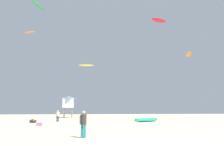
% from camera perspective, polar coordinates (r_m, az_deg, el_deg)
% --- Properties ---
extents(ground_plane, '(120.00, 120.00, 0.00)m').
position_cam_1_polar(ground_plane, '(11.91, 9.43, -17.37)').
color(ground_plane, beige).
extents(person_foreground, '(0.50, 0.37, 1.64)m').
position_cam_1_polar(person_foreground, '(14.39, -7.16, -12.10)').
color(person_foreground, teal).
rests_on(person_foreground, ground).
extents(person_midground, '(0.50, 0.35, 1.55)m').
position_cam_1_polar(person_midground, '(32.02, -13.46, -10.21)').
color(person_midground, navy).
rests_on(person_midground, ground).
extents(kite_grounded_near, '(1.78, 3.43, 0.40)m').
position_cam_1_polar(kite_grounded_near, '(32.10, -19.22, -11.24)').
color(kite_grounded_near, '#2D2D33').
rests_on(kite_grounded_near, ground).
extents(kite_grounded_mid, '(4.14, 2.79, 0.52)m').
position_cam_1_polar(kite_grounded_mid, '(31.46, 8.55, -11.60)').
color(kite_grounded_mid, '#19B29E').
rests_on(kite_grounded_mid, ground).
extents(lifeguard_tower, '(2.30, 2.30, 4.15)m').
position_cam_1_polar(lifeguard_tower, '(44.28, -10.91, -7.07)').
color(lifeguard_tower, '#8C704C').
rests_on(lifeguard_tower, ground).
extents(cooler_box, '(0.56, 0.36, 0.32)m').
position_cam_1_polar(cooler_box, '(25.17, -17.79, -12.16)').
color(cooler_box, '#E5598C').
rests_on(cooler_box, ground).
extents(kite_aloft_0, '(2.11, 1.44, 0.28)m').
position_cam_1_polar(kite_aloft_0, '(39.01, -20.01, 9.61)').
color(kite_aloft_0, orange).
extents(kite_aloft_1, '(2.78, 3.91, 0.90)m').
position_cam_1_polar(kite_aloft_1, '(47.50, 18.72, 4.43)').
color(kite_aloft_1, orange).
extents(kite_aloft_3, '(2.44, 4.11, 0.82)m').
position_cam_1_polar(kite_aloft_3, '(47.79, -17.97, 15.70)').
color(kite_aloft_3, green).
extents(kite_aloft_4, '(3.04, 1.02, 0.44)m').
position_cam_1_polar(kite_aloft_4, '(44.38, -6.52, 1.92)').
color(kite_aloft_4, yellow).
extents(kite_aloft_6, '(4.10, 2.63, 0.81)m').
position_cam_1_polar(kite_aloft_6, '(53.10, 11.65, 12.83)').
color(kite_aloft_6, red).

